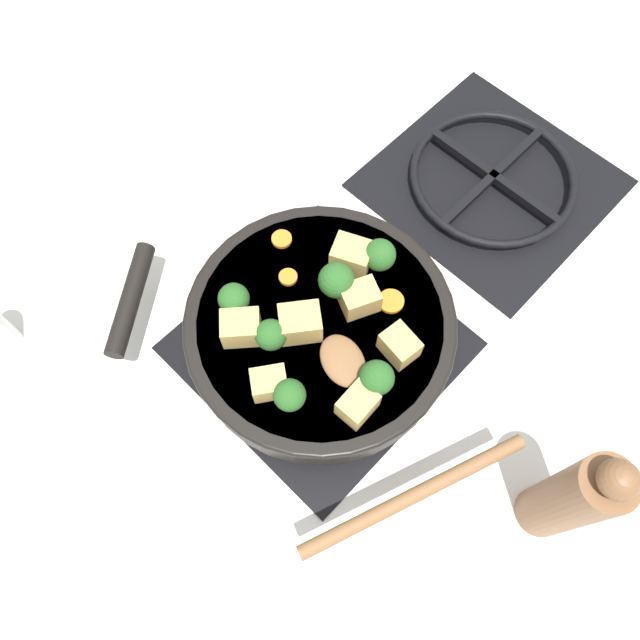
{
  "coord_description": "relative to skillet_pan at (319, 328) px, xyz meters",
  "views": [
    {
      "loc": [
        0.21,
        -0.22,
        0.76
      ],
      "look_at": [
        0.0,
        0.0,
        0.08
      ],
      "focal_mm": 35.0,
      "sensor_mm": 36.0,
      "label": 1
    }
  ],
  "objects": [
    {
      "name": "tofu_cube_front_piece",
      "position": [
        0.02,
        0.05,
        0.04
      ],
      "size": [
        0.05,
        0.05,
        0.03
      ],
      "primitive_type": "cube",
      "rotation": [
        0.0,
        0.0,
        4.27
      ],
      "color": "tan",
      "rests_on": "skillet_pan"
    },
    {
      "name": "front_burner_grate",
      "position": [
        0.0,
        0.0,
        -0.05
      ],
      "size": [
        0.31,
        0.31,
        0.03
      ],
      "color": "black",
      "rests_on": "ground_plane"
    },
    {
      "name": "rear_burner_grate",
      "position": [
        0.0,
        0.36,
        -0.05
      ],
      "size": [
        0.31,
        0.31,
        0.03
      ],
      "color": "black",
      "rests_on": "ground_plane"
    },
    {
      "name": "ground_plane",
      "position": [
        0.0,
        0.0,
        -0.06
      ],
      "size": [
        2.4,
        2.4,
        0.0
      ],
      "primitive_type": "plane",
      "color": "white"
    },
    {
      "name": "tofu_cube_mid_small",
      "position": [
        -0.01,
        -0.02,
        0.04
      ],
      "size": [
        0.06,
        0.06,
        0.04
      ],
      "primitive_type": "cube",
      "rotation": [
        0.0,
        0.0,
        0.91
      ],
      "color": "tan",
      "rests_on": "skillet_pan"
    },
    {
      "name": "carrot_slice_near_center",
      "position": [
        0.05,
        0.08,
        0.03
      ],
      "size": [
        0.03,
        0.03,
        0.01
      ],
      "primitive_type": "cylinder",
      "color": "orange",
      "rests_on": "skillet_pan"
    },
    {
      "name": "tofu_cube_east_chunk",
      "position": [
        0.02,
        -0.1,
        0.04
      ],
      "size": [
        0.05,
        0.05,
        0.03
      ],
      "primitive_type": "cube",
      "rotation": [
        0.0,
        0.0,
        0.95
      ],
      "color": "tan",
      "rests_on": "skillet_pan"
    },
    {
      "name": "tofu_cube_near_handle",
      "position": [
        -0.05,
        -0.07,
        0.04
      ],
      "size": [
        0.06,
        0.06,
        0.04
      ],
      "primitive_type": "cube",
      "rotation": [
        0.0,
        0.0,
        0.84
      ],
      "color": "tan",
      "rests_on": "skillet_pan"
    },
    {
      "name": "tofu_cube_west_chunk",
      "position": [
        -0.02,
        0.08,
        0.04
      ],
      "size": [
        0.06,
        0.05,
        0.04
      ],
      "primitive_type": "cube",
      "rotation": [
        0.0,
        0.0,
        0.43
      ],
      "color": "tan",
      "rests_on": "skillet_pan"
    },
    {
      "name": "broccoli_floret_south_cluster",
      "position": [
        -0.02,
        -0.06,
        0.05
      ],
      "size": [
        0.04,
        0.04,
        0.04
      ],
      "color": "#709956",
      "rests_on": "skillet_pan"
    },
    {
      "name": "tofu_cube_back_piece",
      "position": [
        0.11,
        -0.05,
        0.04
      ],
      "size": [
        0.03,
        0.04,
        0.03
      ],
      "primitive_type": "cube",
      "rotation": [
        0.0,
        0.0,
        4.76
      ],
      "color": "tan",
      "rests_on": "skillet_pan"
    },
    {
      "name": "broccoli_floret_north_edge",
      "position": [
        -0.01,
        0.04,
        0.05
      ],
      "size": [
        0.04,
        0.04,
        0.05
      ],
      "color": "#709956",
      "rests_on": "skillet_pan"
    },
    {
      "name": "broccoli_floret_center_top",
      "position": [
        0.05,
        -0.09,
        0.05
      ],
      "size": [
        0.04,
        0.04,
        0.04
      ],
      "color": "#709956",
      "rests_on": "skillet_pan"
    },
    {
      "name": "carrot_slice_orange_thin",
      "position": [
        -0.11,
        0.05,
        0.03
      ],
      "size": [
        0.03,
        0.03,
        0.01
      ],
      "primitive_type": "cylinder",
      "color": "orange",
      "rests_on": "skillet_pan"
    },
    {
      "name": "pepper_mill",
      "position": [
        0.33,
        0.03,
        0.05
      ],
      "size": [
        0.06,
        0.06,
        0.23
      ],
      "color": "brown",
      "rests_on": "ground_plane"
    },
    {
      "name": "broccoli_floret_east_rim",
      "position": [
        -0.0,
        0.1,
        0.05
      ],
      "size": [
        0.04,
        0.04,
        0.05
      ],
      "color": "#709956",
      "rests_on": "skillet_pan"
    },
    {
      "name": "broccoli_floret_west_rim",
      "position": [
        0.1,
        -0.01,
        0.05
      ],
      "size": [
        0.04,
        0.04,
        0.05
      ],
      "color": "#709956",
      "rests_on": "skillet_pan"
    },
    {
      "name": "carrot_slice_edge_slice",
      "position": [
        -0.07,
        0.01,
        0.03
      ],
      "size": [
        0.02,
        0.02,
        0.01
      ],
      "primitive_type": "cylinder",
      "color": "orange",
      "rests_on": "skillet_pan"
    },
    {
      "name": "tofu_cube_center_large",
      "position": [
        0.09,
        0.04,
        0.04
      ],
      "size": [
        0.04,
        0.04,
        0.03
      ],
      "primitive_type": "cube",
      "rotation": [
        0.0,
        0.0,
        6.15
      ],
      "color": "tan",
      "rests_on": "skillet_pan"
    },
    {
      "name": "skillet_pan",
      "position": [
        0.0,
        0.0,
        0.0
      ],
      "size": [
        0.41,
        0.37,
        0.06
      ],
      "color": "black",
      "rests_on": "front_burner_grate"
    },
    {
      "name": "wooden_spoon",
      "position": [
        0.15,
        -0.05,
        0.03
      ],
      "size": [
        0.25,
        0.25,
        0.02
      ],
      "color": "brown",
      "rests_on": "skillet_pan"
    },
    {
      "name": "broccoli_floret_near_spoon",
      "position": [
        -0.08,
        -0.06,
        0.05
      ],
      "size": [
        0.04,
        0.04,
        0.04
      ],
      "color": "#709956",
      "rests_on": "skillet_pan"
    }
  ]
}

